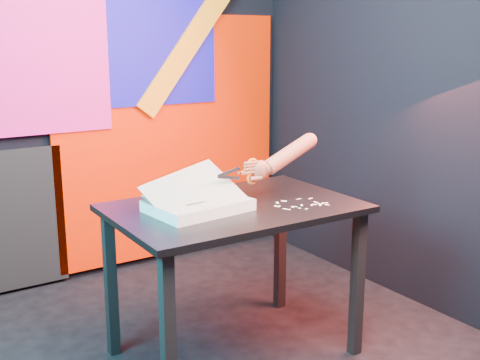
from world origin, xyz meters
TOP-DOWN VIEW (x-y plane):
  - room at (0.00, 0.00)m, footprint 3.01×3.01m
  - backdrop at (0.06, 1.46)m, footprint 2.88×0.05m
  - work_table at (0.30, 0.15)m, footprint 1.13×0.76m
  - printout_stack at (0.11, 0.16)m, footprint 0.46×0.35m
  - scissors at (0.40, 0.17)m, footprint 0.22×0.01m
  - hand_forearm at (0.60, 0.17)m, footprint 0.42×0.08m
  - paper_clippings at (0.56, -0.01)m, footprint 0.24×0.19m

SIDE VIEW (x-z plane):
  - work_table at x=0.30m, z-range 0.28..1.03m
  - paper_clippings at x=0.56m, z-range 0.75..0.75m
  - printout_stack at x=0.11m, z-range 0.67..0.89m
  - scissors at x=0.40m, z-range 0.83..0.95m
  - hand_forearm at x=0.60m, z-range 0.84..1.04m
  - backdrop at x=0.06m, z-range -0.08..2.00m
  - room at x=0.00m, z-range 0.00..2.71m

